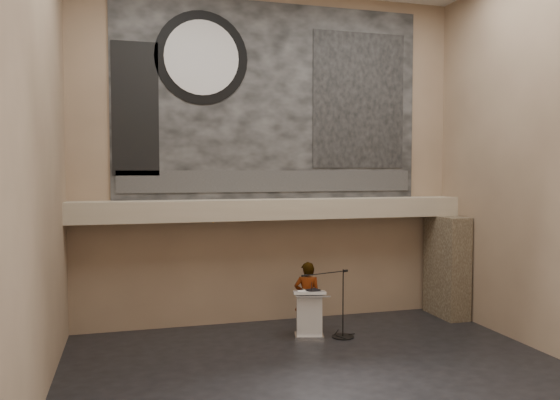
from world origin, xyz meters
name	(u,v)px	position (x,y,z in m)	size (l,w,h in m)	color
floor	(325,375)	(0.00, 0.00, 0.00)	(10.00, 10.00, 0.00)	black
wall_back	(272,158)	(0.00, 4.00, 4.25)	(10.00, 0.02, 8.50)	#806751
wall_front	(444,142)	(0.00, -4.00, 4.25)	(10.00, 0.02, 8.50)	#806751
wall_left	(38,150)	(-5.00, 0.00, 4.25)	(0.02, 8.00, 8.50)	#806751
wall_right	(547,155)	(5.00, 0.00, 4.25)	(0.02, 8.00, 8.50)	#806751
soffit	(276,209)	(0.00, 3.60, 2.95)	(10.00, 0.80, 0.50)	tan
sprinkler_left	(213,222)	(-1.60, 3.55, 2.67)	(0.04, 0.04, 0.06)	#B2893D
sprinkler_right	(346,219)	(1.90, 3.55, 2.67)	(0.04, 0.04, 0.06)	#B2893D
banner	(272,101)	(0.00, 3.97, 5.70)	(8.00, 0.05, 5.00)	black
banner_text_strip	(272,181)	(0.00, 3.93, 3.65)	(7.76, 0.02, 0.55)	#2F2F2F
banner_clock_rim	(202,58)	(-1.80, 3.93, 6.70)	(2.30, 2.30, 0.02)	black
banner_clock_face	(202,58)	(-1.80, 3.91, 6.70)	(1.84, 1.84, 0.02)	silver
banner_building_print	(359,100)	(2.40, 3.93, 5.80)	(2.60, 0.02, 3.60)	black
banner_brick_print	(135,109)	(-3.40, 3.93, 5.40)	(1.10, 0.02, 3.20)	black
stone_pier	(447,266)	(4.65, 3.15, 1.35)	(0.60, 1.40, 2.70)	#453A2B
lectern	(309,314)	(0.46, 2.31, 0.55)	(0.86, 0.70, 1.14)	silver
binder	(313,290)	(0.56, 2.31, 1.12)	(0.28, 0.22, 0.04)	black
papers	(303,292)	(0.30, 2.28, 1.10)	(0.23, 0.32, 0.01)	white
speaker_person	(307,298)	(0.52, 2.61, 0.87)	(0.64, 0.42, 1.74)	white
mic_stand	(342,327)	(1.20, 2.11, 0.24)	(1.37, 0.57, 1.61)	black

